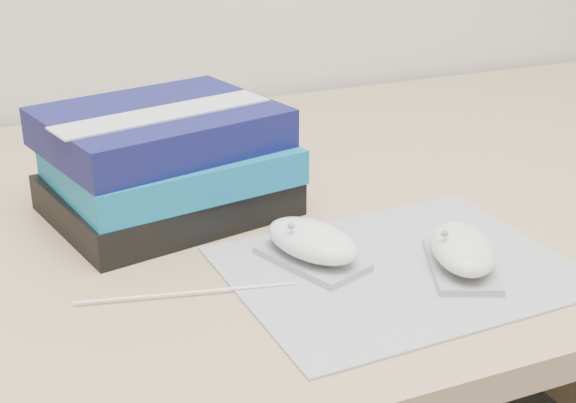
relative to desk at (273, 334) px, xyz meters
name	(u,v)px	position (x,y,z in m)	size (l,w,h in m)	color
desk	(273,334)	(0.00, 0.00, 0.00)	(1.60, 0.80, 0.73)	tan
mousepad	(399,269)	(0.02, -0.29, 0.24)	(0.32, 0.25, 0.00)	gray
mouse_rear	(312,244)	(-0.06, -0.24, 0.26)	(0.09, 0.12, 0.05)	#9C9C9E
mouse_front	(463,251)	(0.07, -0.31, 0.26)	(0.10, 0.12, 0.04)	gray
usb_cable	(187,293)	(-0.19, -0.26, 0.24)	(0.00, 0.00, 0.20)	white
book_stack	(166,162)	(-0.15, -0.06, 0.29)	(0.28, 0.24, 0.12)	black
pouch	(143,137)	(-0.14, 0.06, 0.28)	(0.13, 0.11, 0.10)	black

